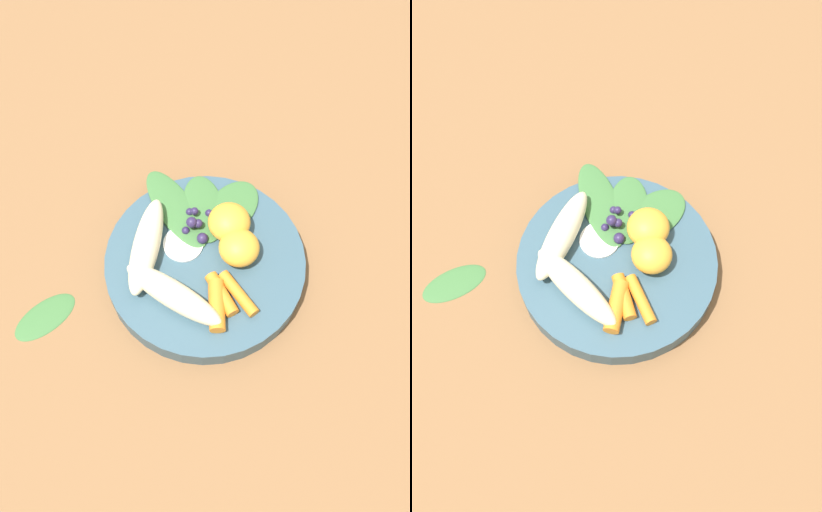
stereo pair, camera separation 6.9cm
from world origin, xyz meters
TOP-DOWN VIEW (x-y plane):
  - ground_plane at (0.00, 0.00)m, footprint 2.40×2.40m
  - bowl at (0.00, 0.00)m, footprint 0.25×0.25m
  - banana_peeled_left at (-0.03, 0.06)m, footprint 0.13×0.08m
  - banana_peeled_right at (0.05, 0.05)m, footprint 0.12×0.11m
  - orange_segment_near at (0.02, -0.05)m, footprint 0.05×0.05m
  - orange_segment_far at (-0.02, -0.04)m, footprint 0.05×0.05m
  - carrot_front at (-0.06, 0.02)m, footprint 0.06×0.05m
  - carrot_mid_left at (-0.05, 0.01)m, footprint 0.06×0.02m
  - carrot_mid_right at (-0.06, -0.01)m, footprint 0.06×0.02m
  - blueberry_pile at (0.04, -0.01)m, footprint 0.05×0.05m
  - coconut_shred_patch at (0.03, 0.01)m, footprint 0.05×0.05m
  - kale_leaf_left at (0.04, -0.07)m, footprint 0.09×0.11m
  - kale_leaf_right at (0.06, -0.04)m, footprint 0.11×0.09m
  - kale_leaf_rear at (0.08, -0.01)m, footprint 0.13×0.05m
  - kale_leaf_stray at (0.05, 0.20)m, footprint 0.05×0.09m

SIDE VIEW (x-z plane):
  - ground_plane at x=0.00m, z-range 0.00..0.00m
  - kale_leaf_stray at x=0.05m, z-range 0.00..0.01m
  - bowl at x=0.00m, z-range 0.00..0.03m
  - coconut_shred_patch at x=0.03m, z-range 0.03..0.03m
  - kale_leaf_left at x=0.04m, z-range 0.03..0.04m
  - kale_leaf_right at x=0.06m, z-range 0.03..0.04m
  - kale_leaf_rear at x=0.08m, z-range 0.03..0.04m
  - carrot_mid_right at x=-0.06m, z-range 0.03..0.05m
  - carrot_mid_left at x=-0.05m, z-range 0.03..0.05m
  - carrot_front at x=-0.06m, z-range 0.03..0.05m
  - blueberry_pile at x=0.04m, z-range 0.03..0.05m
  - banana_peeled_left at x=-0.03m, z-range 0.03..0.06m
  - banana_peeled_right at x=0.05m, z-range 0.03..0.06m
  - orange_segment_far at x=-0.02m, z-range 0.03..0.07m
  - orange_segment_near at x=0.02m, z-range 0.03..0.07m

